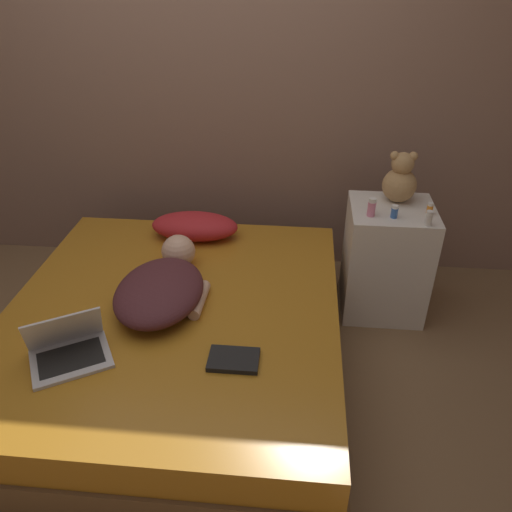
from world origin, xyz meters
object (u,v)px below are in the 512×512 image
(person_lying, at_px, (163,286))
(bottle_white, at_px, (429,218))
(pillow, at_px, (195,226))
(teddy_bear, at_px, (400,180))
(bottle_blue, at_px, (394,212))
(laptop, at_px, (68,348))
(bottle_pink, at_px, (372,207))
(book, at_px, (234,360))
(bottle_orange, at_px, (430,209))

(person_lying, height_order, bottle_white, bottle_white)
(pillow, xyz_separation_m, bottle_white, (1.32, -0.23, 0.24))
(teddy_bear, relative_size, bottle_blue, 4.08)
(pillow, height_order, person_lying, person_lying)
(teddy_bear, xyz_separation_m, bottle_white, (0.12, -0.29, -0.09))
(laptop, bearing_deg, teddy_bear, 6.58)
(teddy_bear, height_order, bottle_blue, teddy_bear)
(bottle_white, relative_size, bottle_pink, 0.80)
(person_lying, distance_m, laptop, 0.55)
(teddy_bear, bearing_deg, bottle_pink, -129.40)
(teddy_bear, bearing_deg, person_lying, -150.09)
(pillow, distance_m, bottle_pink, 1.07)
(teddy_bear, distance_m, bottle_pink, 0.28)
(laptop, distance_m, book, 0.72)
(teddy_bear, relative_size, bottle_white, 3.57)
(bottle_blue, bearing_deg, bottle_pink, 174.76)
(teddy_bear, distance_m, bottle_blue, 0.24)
(bottle_orange, xyz_separation_m, bottle_pink, (-0.32, -0.05, 0.02))
(bottle_blue, bearing_deg, person_lying, -157.57)
(bottle_white, bearing_deg, bottle_orange, 75.94)
(person_lying, relative_size, book, 3.44)
(person_lying, distance_m, bottle_orange, 1.50)
(pillow, height_order, bottle_blue, bottle_blue)
(bottle_pink, bearing_deg, person_lying, -154.76)
(person_lying, distance_m, bottle_blue, 1.30)
(teddy_bear, bearing_deg, book, -125.96)
(bottle_orange, bearing_deg, teddy_bear, 133.63)
(bottle_orange, distance_m, bottle_pink, 0.33)
(laptop, xyz_separation_m, bottle_pink, (1.36, 0.96, 0.27))
(laptop, relative_size, bottle_white, 4.91)
(teddy_bear, xyz_separation_m, bottle_orange, (0.15, -0.16, -0.10))
(laptop, relative_size, teddy_bear, 1.38)
(book, bearing_deg, bottle_pink, 54.86)
(teddy_bear, height_order, bottle_pink, teddy_bear)
(book, bearing_deg, bottle_orange, 44.93)
(laptop, height_order, bottle_blue, bottle_blue)
(person_lying, distance_m, bottle_pink, 1.19)
(person_lying, xyz_separation_m, teddy_bear, (1.23, 0.71, 0.32))
(bottle_blue, relative_size, bottle_pink, 0.70)
(pillow, distance_m, book, 1.13)
(person_lying, xyz_separation_m, laptop, (-0.30, -0.46, -0.03))
(bottle_blue, distance_m, bottle_white, 0.18)
(pillow, relative_size, laptop, 1.30)
(book, bearing_deg, laptop, -176.85)
(bottle_pink, bearing_deg, teddy_bear, 50.60)
(laptop, distance_m, teddy_bear, 1.96)
(person_lying, height_order, bottle_blue, bottle_blue)
(bottle_white, height_order, book, bottle_white)
(bottle_blue, distance_m, book, 1.22)
(bottle_orange, bearing_deg, person_lying, -158.35)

